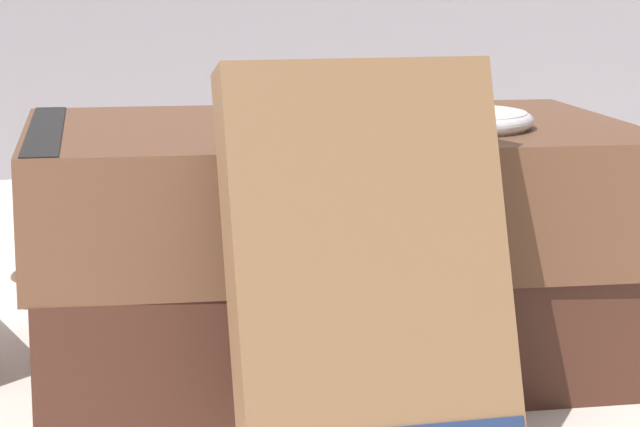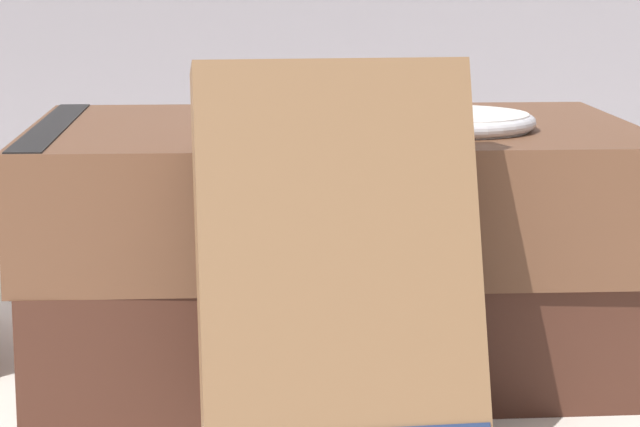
# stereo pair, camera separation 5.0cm
# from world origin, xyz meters

# --- Properties ---
(ground_plane) EXTENTS (3.00, 3.00, 0.00)m
(ground_plane) POSITION_xyz_m (0.00, 0.00, 0.00)
(ground_plane) COLOR silver
(book_flat_bottom) EXTENTS (0.22, 0.16, 0.04)m
(book_flat_bottom) POSITION_xyz_m (-0.00, 0.01, 0.02)
(book_flat_bottom) COLOR #422319
(book_flat_bottom) RESTS_ON ground_plane
(book_flat_top) EXTENTS (0.23, 0.16, 0.05)m
(book_flat_top) POSITION_xyz_m (-0.00, 0.01, 0.07)
(book_flat_top) COLOR brown
(book_flat_top) RESTS_ON book_flat_bottom
(book_leaning_front) EXTENTS (0.08, 0.06, 0.12)m
(book_leaning_front) POSITION_xyz_m (-0.01, -0.09, 0.06)
(book_leaning_front) COLOR brown
(book_leaning_front) RESTS_ON ground_plane
(pocket_watch) EXTENTS (0.06, 0.06, 0.01)m
(pocket_watch) POSITION_xyz_m (0.04, -0.01, 0.09)
(pocket_watch) COLOR white
(pocket_watch) RESTS_ON book_flat_top
(reading_glasses) EXTENTS (0.11, 0.07, 0.00)m
(reading_glasses) POSITION_xyz_m (-0.06, 0.18, 0.00)
(reading_glasses) COLOR #4C3828
(reading_glasses) RESTS_ON ground_plane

